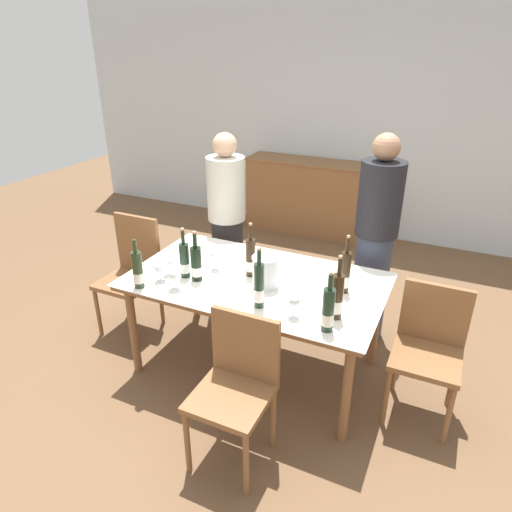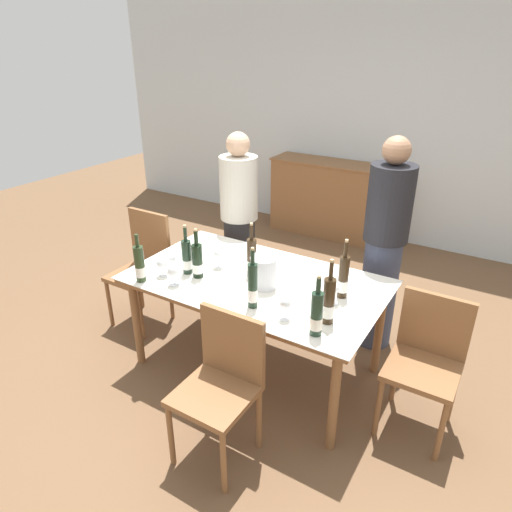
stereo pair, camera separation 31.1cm
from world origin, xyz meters
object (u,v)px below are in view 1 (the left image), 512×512
at_px(wine_glass_4, 294,302).
at_px(wine_bottle_1, 185,261).
at_px(wine_bottle_3, 251,258).
at_px(wine_bottle_7, 259,286).
at_px(dining_table, 256,288).
at_px(wine_bottle_6, 138,271).
at_px(wine_bottle_5, 196,264).
at_px(wine_glass_5, 168,263).
at_px(chair_near_front, 237,379).
at_px(wine_bottle_0, 337,298).
at_px(chair_right_end, 429,343).
at_px(wine_glass_0, 339,285).
at_px(wine_bottle_2, 328,311).
at_px(chair_left_end, 133,267).
at_px(ice_bucket, 265,271).
at_px(sideboard_cabinet, 306,197).
at_px(wine_bottle_4, 345,273).
at_px(wine_glass_3, 215,256).
at_px(wine_glass_2, 174,275).
at_px(person_guest_left, 375,242).
at_px(wine_glass_1, 160,268).

bearing_deg(wine_glass_4, wine_bottle_1, 169.26).
relative_size(wine_bottle_3, wine_bottle_7, 0.98).
distance_m(dining_table, wine_bottle_6, 0.82).
bearing_deg(wine_bottle_5, wine_glass_5, -173.38).
relative_size(wine_glass_5, chair_near_front, 0.15).
relative_size(wine_bottle_0, chair_right_end, 0.46).
bearing_deg(wine_glass_4, wine_glass_0, 60.16).
xyz_separation_m(wine_bottle_2, chair_left_end, (-1.81, 0.47, -0.33)).
distance_m(wine_bottle_6, chair_right_end, 1.95).
height_order(ice_bucket, wine_glass_0, ice_bucket).
relative_size(sideboard_cabinet, chair_near_front, 1.69).
xyz_separation_m(wine_bottle_4, chair_right_end, (0.58, -0.01, -0.37)).
height_order(wine_bottle_5, chair_right_end, wine_bottle_5).
bearing_deg(wine_bottle_3, chair_left_end, 177.44).
height_order(sideboard_cabinet, wine_bottle_5, wine_bottle_5).
relative_size(wine_bottle_2, wine_bottle_5, 1.04).
distance_m(wine_bottle_6, wine_glass_3, 0.56).
bearing_deg(chair_right_end, dining_table, -176.06).
bearing_deg(wine_bottle_5, wine_bottle_4, 15.39).
distance_m(wine_bottle_4, wine_glass_4, 0.47).
distance_m(wine_bottle_3, wine_glass_4, 0.60).
relative_size(sideboard_cabinet, wine_bottle_2, 4.08).
relative_size(dining_table, wine_glass_5, 12.80).
height_order(chair_left_end, chair_near_front, chair_left_end).
bearing_deg(wine_glass_2, wine_bottle_6, -161.64).
bearing_deg(wine_glass_0, chair_right_end, 9.65).
bearing_deg(wine_bottle_0, person_guest_left, 89.27).
relative_size(wine_bottle_2, wine_glass_5, 2.71).
xyz_separation_m(wine_bottle_1, chair_near_front, (0.70, -0.58, -0.35)).
distance_m(wine_bottle_5, wine_glass_4, 0.80).
distance_m(wine_bottle_7, wine_glass_0, 0.52).
height_order(sideboard_cabinet, chair_left_end, chair_left_end).
bearing_deg(wine_bottle_5, wine_bottle_3, 35.01).
bearing_deg(chair_near_front, wine_glass_0, 63.80).
bearing_deg(person_guest_left, wine_glass_4, -102.21).
height_order(wine_glass_0, wine_glass_4, wine_glass_4).
xyz_separation_m(wine_bottle_0, person_guest_left, (0.01, 1.03, -0.05)).
distance_m(sideboard_cabinet, wine_glass_3, 2.78).
xyz_separation_m(dining_table, chair_left_end, (-1.18, 0.09, -0.13)).
bearing_deg(wine_glass_3, sideboard_cabinet, 95.35).
bearing_deg(wine_glass_3, chair_near_front, -53.47).
bearing_deg(wine_bottle_5, ice_bucket, 14.01).
height_order(wine_bottle_0, wine_bottle_4, wine_bottle_0).
bearing_deg(wine_glass_1, wine_glass_4, -2.16).
xyz_separation_m(wine_bottle_7, wine_glass_4, (0.24, -0.02, -0.04)).
distance_m(ice_bucket, wine_bottle_2, 0.62).
distance_m(wine_glass_4, chair_left_end, 1.67).
distance_m(wine_bottle_3, wine_glass_3, 0.27).
relative_size(wine_bottle_1, wine_bottle_6, 1.05).
bearing_deg(chair_left_end, wine_bottle_1, -20.17).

